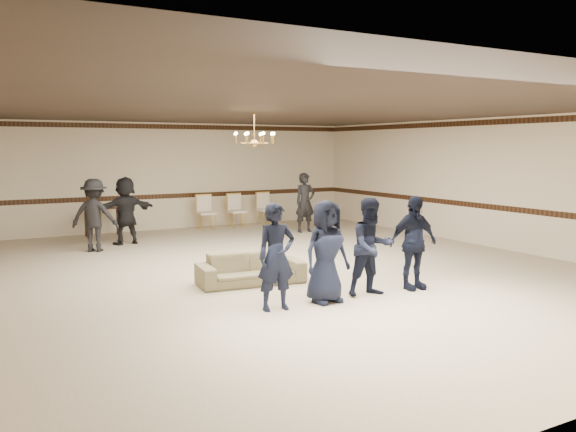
% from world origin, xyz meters
% --- Properties ---
extents(room, '(12.01, 14.01, 3.21)m').
position_xyz_m(room, '(0.00, 0.00, 1.60)').
color(room, '#C3B196').
rests_on(room, ground).
extents(chair_rail, '(12.00, 0.02, 0.14)m').
position_xyz_m(chair_rail, '(0.00, 6.99, 1.00)').
color(chair_rail, '#381E10').
rests_on(chair_rail, wall_back).
extents(crown_molding, '(12.00, 0.02, 0.14)m').
position_xyz_m(crown_molding, '(0.00, 6.99, 3.08)').
color(crown_molding, '#381E10').
rests_on(crown_molding, wall_back).
extents(chandelier, '(0.94, 0.94, 0.89)m').
position_xyz_m(chandelier, '(0.00, 1.00, 2.88)').
color(chandelier, '#C28A3E').
rests_on(chandelier, ceiling).
extents(boy_a, '(0.63, 0.44, 1.64)m').
position_xyz_m(boy_a, '(-1.33, -2.47, 0.82)').
color(boy_a, black).
rests_on(boy_a, floor).
extents(boy_b, '(0.84, 0.58, 1.64)m').
position_xyz_m(boy_b, '(-0.43, -2.47, 0.82)').
color(boy_b, black).
rests_on(boy_b, floor).
extents(boy_c, '(0.84, 0.68, 1.64)m').
position_xyz_m(boy_c, '(0.47, -2.47, 0.82)').
color(boy_c, black).
rests_on(boy_c, floor).
extents(boy_d, '(0.98, 0.46, 1.64)m').
position_xyz_m(boy_d, '(1.37, -2.47, 0.82)').
color(boy_d, black).
rests_on(boy_d, floor).
extents(settee, '(1.99, 0.96, 0.56)m').
position_xyz_m(settee, '(-0.93, -0.74, 0.28)').
color(settee, '#7F7755').
rests_on(settee, floor).
extents(adult_left, '(1.29, 1.14, 1.73)m').
position_xyz_m(adult_left, '(-2.72, 4.09, 0.87)').
color(adult_left, black).
rests_on(adult_left, floor).
extents(adult_mid, '(1.66, 0.72, 1.73)m').
position_xyz_m(adult_mid, '(-1.82, 4.79, 0.87)').
color(adult_mid, black).
rests_on(adult_mid, floor).
extents(adult_right, '(0.64, 0.42, 1.73)m').
position_xyz_m(adult_right, '(3.28, 4.39, 0.87)').
color(adult_right, black).
rests_on(adult_right, floor).
extents(banquet_chair_left, '(0.52, 0.52, 1.03)m').
position_xyz_m(banquet_chair_left, '(0.95, 6.25, 0.51)').
color(banquet_chair_left, beige).
rests_on(banquet_chair_left, floor).
extents(banquet_chair_mid, '(0.51, 0.51, 1.03)m').
position_xyz_m(banquet_chair_mid, '(1.95, 6.25, 0.51)').
color(banquet_chair_mid, beige).
rests_on(banquet_chair_mid, floor).
extents(banquet_chair_right, '(0.52, 0.52, 1.03)m').
position_xyz_m(banquet_chair_right, '(2.95, 6.25, 0.51)').
color(banquet_chair_right, beige).
rests_on(banquet_chair_right, floor).
extents(console_table, '(1.00, 0.47, 0.82)m').
position_xyz_m(console_table, '(-2.05, 6.45, 0.41)').
color(console_table, black).
rests_on(console_table, floor).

